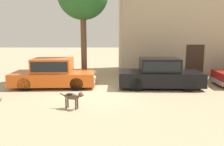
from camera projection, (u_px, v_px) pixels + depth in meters
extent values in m
plane|color=tan|center=(94.00, 93.00, 10.22)|extent=(80.00, 80.00, 0.00)
cube|color=#D15619|center=(54.00, 78.00, 11.33)|extent=(4.23, 1.95, 0.63)
cube|color=#D15619|center=(53.00, 65.00, 11.22)|extent=(1.97, 1.61, 0.71)
cube|color=black|center=(53.00, 65.00, 11.21)|extent=(1.82, 1.63, 0.50)
cube|color=#999BA0|center=(94.00, 82.00, 11.44)|extent=(0.19, 1.76, 0.20)
cube|color=#999BA0|center=(14.00, 82.00, 11.29)|extent=(0.19, 1.76, 0.20)
sphere|color=silver|center=(95.00, 73.00, 12.09)|extent=(0.20, 0.20, 0.20)
sphere|color=silver|center=(94.00, 78.00, 10.68)|extent=(0.20, 0.20, 0.20)
cube|color=red|center=(19.00, 73.00, 11.99)|extent=(0.05, 0.18, 0.18)
cube|color=red|center=(7.00, 78.00, 10.46)|extent=(0.05, 0.18, 0.18)
cylinder|color=black|center=(80.00, 78.00, 12.19)|extent=(0.65, 0.22, 0.64)
cylinder|color=black|center=(77.00, 84.00, 10.62)|extent=(0.65, 0.22, 0.64)
cylinder|color=black|center=(35.00, 78.00, 12.09)|extent=(0.65, 0.22, 0.64)
cylinder|color=black|center=(24.00, 84.00, 10.52)|extent=(0.65, 0.22, 0.64)
cube|color=black|center=(159.00, 78.00, 11.18)|extent=(4.21, 1.92, 0.69)
cube|color=black|center=(159.00, 65.00, 11.07)|extent=(1.96, 1.60, 0.67)
cube|color=black|center=(159.00, 65.00, 11.07)|extent=(1.81, 1.62, 0.47)
cube|color=#999BA0|center=(200.00, 83.00, 11.15)|extent=(0.18, 1.75, 0.20)
cube|color=#999BA0|center=(119.00, 82.00, 11.29)|extent=(0.18, 1.75, 0.20)
sphere|color=silver|center=(196.00, 73.00, 11.78)|extent=(0.20, 0.20, 0.20)
sphere|color=silver|center=(206.00, 78.00, 10.38)|extent=(0.20, 0.20, 0.20)
cube|color=red|center=(119.00, 72.00, 11.98)|extent=(0.05, 0.18, 0.18)
cube|color=red|center=(119.00, 77.00, 10.46)|extent=(0.05, 0.18, 0.18)
cylinder|color=black|center=(180.00, 79.00, 11.95)|extent=(0.65, 0.22, 0.64)
cylinder|color=black|center=(189.00, 85.00, 10.39)|extent=(0.65, 0.22, 0.64)
cylinder|color=black|center=(134.00, 78.00, 12.03)|extent=(0.65, 0.22, 0.64)
cylinder|color=black|center=(136.00, 85.00, 10.47)|extent=(0.65, 0.22, 0.64)
cube|color=#999BA0|center=(217.00, 81.00, 11.56)|extent=(0.25, 1.74, 0.20)
cube|color=red|center=(212.00, 72.00, 12.26)|extent=(0.05, 0.18, 0.18)
cube|color=red|center=(224.00, 77.00, 10.75)|extent=(0.05, 0.18, 0.18)
cube|color=tan|center=(212.00, 8.00, 15.32)|extent=(12.87, 5.06, 9.11)
cube|color=#38281E|center=(195.00, 62.00, 13.40)|extent=(1.10, 0.02, 2.10)
cylinder|color=brown|center=(78.00, 104.00, 7.95)|extent=(0.06, 0.06, 0.38)
cylinder|color=brown|center=(76.00, 105.00, 7.82)|extent=(0.06, 0.06, 0.38)
cylinder|color=brown|center=(68.00, 103.00, 8.08)|extent=(0.06, 0.06, 0.38)
cylinder|color=brown|center=(66.00, 104.00, 7.94)|extent=(0.06, 0.06, 0.38)
ellipsoid|color=brown|center=(72.00, 97.00, 7.90)|extent=(0.64, 0.37, 0.22)
ellipsoid|color=black|center=(70.00, 95.00, 7.91)|extent=(0.37, 0.28, 0.12)
sphere|color=brown|center=(81.00, 95.00, 7.77)|extent=(0.18, 0.18, 0.18)
cone|color=brown|center=(83.00, 95.00, 7.74)|extent=(0.12, 0.12, 0.10)
cone|color=brown|center=(81.00, 92.00, 7.81)|extent=(0.08, 0.08, 0.08)
cone|color=brown|center=(80.00, 93.00, 7.71)|extent=(0.08, 0.08, 0.08)
cylinder|color=brown|center=(62.00, 95.00, 8.01)|extent=(0.22, 0.11, 0.12)
cylinder|color=brown|center=(84.00, 49.00, 12.61)|extent=(0.33, 0.33, 3.78)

